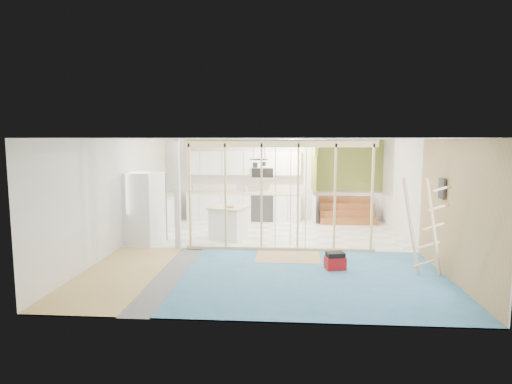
# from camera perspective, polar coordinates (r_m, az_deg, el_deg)

# --- Properties ---
(room) EXTENTS (7.01, 8.01, 2.61)m
(room) POSITION_cam_1_polar(r_m,az_deg,el_deg) (9.87, 1.44, -0.48)
(room) COLOR slate
(room) RESTS_ON ground
(floor_overlays) EXTENTS (7.00, 8.00, 0.03)m
(floor_overlays) POSITION_cam_1_polar(r_m,az_deg,el_deg) (10.17, 1.85, -7.66)
(floor_overlays) COLOR white
(floor_overlays) RESTS_ON room
(stud_frame) EXTENTS (4.66, 0.14, 2.60)m
(stud_frame) POSITION_cam_1_polar(r_m,az_deg,el_deg) (9.85, 0.19, 1.13)
(stud_frame) COLOR beige
(stud_frame) RESTS_ON room
(base_cabinets) EXTENTS (4.45, 2.24, 0.93)m
(base_cabinets) POSITION_cam_1_polar(r_m,az_deg,el_deg) (13.46, -4.76, -2.10)
(base_cabinets) COLOR white
(base_cabinets) RESTS_ON room
(upper_cabinets) EXTENTS (3.60, 0.41, 0.85)m
(upper_cabinets) POSITION_cam_1_polar(r_m,az_deg,el_deg) (13.67, -1.34, 3.77)
(upper_cabinets) COLOR white
(upper_cabinets) RESTS_ON room
(green_partition) EXTENTS (2.25, 1.51, 2.60)m
(green_partition) POSITION_cam_1_polar(r_m,az_deg,el_deg) (13.63, 10.78, -0.06)
(green_partition) COLOR olive
(green_partition) RESTS_ON room
(pot_rack) EXTENTS (0.52, 0.52, 0.72)m
(pot_rack) POSITION_cam_1_polar(r_m,az_deg,el_deg) (11.70, 0.38, 4.11)
(pot_rack) COLOR black
(pot_rack) RESTS_ON room
(sheathing_panel) EXTENTS (0.02, 4.00, 2.60)m
(sheathing_panel) POSITION_cam_1_polar(r_m,az_deg,el_deg) (8.44, 25.09, -2.39)
(sheathing_panel) COLOR tan
(sheathing_panel) RESTS_ON room
(electrical_panel) EXTENTS (0.04, 0.30, 0.40)m
(electrical_panel) POSITION_cam_1_polar(r_m,az_deg,el_deg) (8.94, 23.54, 0.44)
(electrical_panel) COLOR #333237
(electrical_panel) RESTS_ON room
(ceiling_light) EXTENTS (0.32, 0.32, 0.08)m
(ceiling_light) POSITION_cam_1_polar(r_m,az_deg,el_deg) (12.81, 8.39, 6.71)
(ceiling_light) COLOR #FFEABF
(ceiling_light) RESTS_ON room
(fridge) EXTENTS (0.94, 0.91, 1.78)m
(fridge) POSITION_cam_1_polar(r_m,az_deg,el_deg) (10.94, -14.64, -2.13)
(fridge) COLOR white
(fridge) RESTS_ON room
(island) EXTENTS (1.08, 1.08, 0.86)m
(island) POSITION_cam_1_polar(r_m,az_deg,el_deg) (11.18, -3.69, -4.14)
(island) COLOR white
(island) RESTS_ON room
(bowl) EXTENTS (0.25, 0.25, 0.06)m
(bowl) POSITION_cam_1_polar(r_m,az_deg,el_deg) (10.96, -3.40, -1.91)
(bowl) COLOR silver
(bowl) RESTS_ON island
(soap_bottle_a) EXTENTS (0.13, 0.13, 0.30)m
(soap_bottle_a) POSITION_cam_1_polar(r_m,az_deg,el_deg) (13.81, -8.28, 0.65)
(soap_bottle_a) COLOR silver
(soap_bottle_a) RESTS_ON base_cabinets
(soap_bottle_b) EXTENTS (0.13, 0.13, 0.21)m
(soap_bottle_b) POSITION_cam_1_polar(r_m,az_deg,el_deg) (13.58, -1.36, 0.43)
(soap_bottle_b) COLOR silver
(soap_bottle_b) RESTS_ON base_cabinets
(toolbox) EXTENTS (0.43, 0.36, 0.36)m
(toolbox) POSITION_cam_1_polar(r_m,az_deg,el_deg) (8.75, 10.51, -9.10)
(toolbox) COLOR #A20E11
(toolbox) RESTS_ON room
(ladder) EXTENTS (0.99, 0.18, 1.87)m
(ladder) POSITION_cam_1_polar(r_m,az_deg,el_deg) (8.61, 21.63, -4.38)
(ladder) COLOR beige
(ladder) RESTS_ON room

